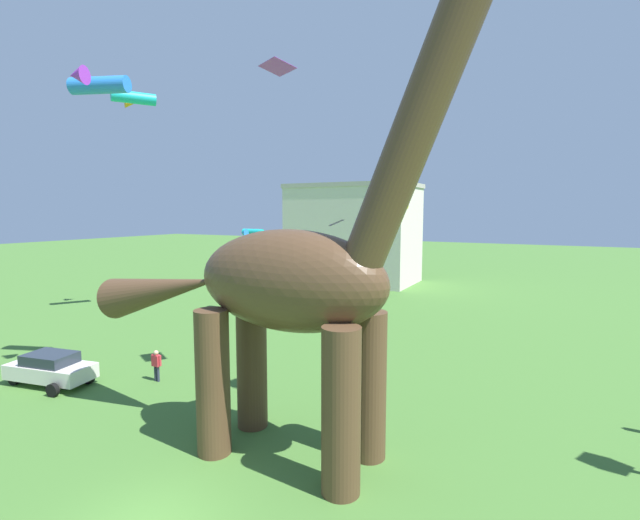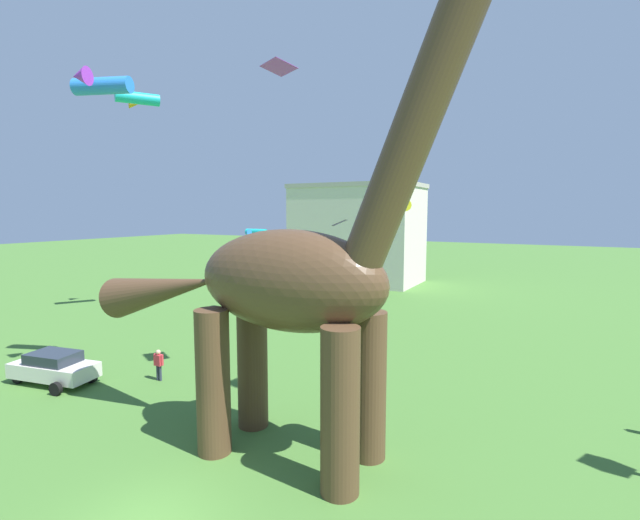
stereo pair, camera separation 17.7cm
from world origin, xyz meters
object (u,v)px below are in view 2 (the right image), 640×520
kite_mid_right (279,67)px  kite_far_left (137,99)px  dinosaur_sculpture (287,280)px  parked_sedan_left (54,367)px  kite_drifting (339,223)px  kite_far_right (397,205)px  kite_high_right (98,84)px  kite_near_high (254,232)px  person_photographer (159,362)px

kite_mid_right → kite_far_left: (-18.17, 7.76, 2.38)m
dinosaur_sculpture → kite_mid_right: dinosaur_sculpture is taller
dinosaur_sculpture → parked_sedan_left: (-13.68, 0.04, -5.33)m
kite_far_left → kite_drifting: bearing=27.4°
parked_sedan_left → kite_drifting: 21.38m
kite_mid_right → kite_far_left: kite_far_left is taller
kite_mid_right → dinosaur_sculpture: bearing=-54.3°
kite_far_right → kite_drifting: bearing=168.4°
kite_high_right → kite_far_left: 14.61m
parked_sedan_left → kite_high_right: bearing=25.8°
kite_high_right → kite_far_left: kite_far_left is taller
kite_mid_right → kite_near_high: kite_mid_right is taller
dinosaur_sculpture → kite_drifting: 20.76m
kite_high_right → kite_drifting: bearing=77.1°
parked_sedan_left → kite_drifting: size_ratio=2.23×
kite_far_right → dinosaur_sculpture: bearing=-82.7°
dinosaur_sculpture → parked_sedan_left: dinosaur_sculpture is taller
person_photographer → kite_near_high: size_ratio=0.78×
kite_drifting → parked_sedan_left: bearing=-108.0°
parked_sedan_left → kite_far_left: (-7.63, 12.09, 16.25)m
kite_far_right → kite_far_left: size_ratio=0.91×
kite_mid_right → kite_near_high: 18.44m
parked_sedan_left → kite_far_right: 22.95m
kite_drifting → kite_high_right: kite_high_right is taller
dinosaur_sculpture → kite_far_right: (-2.34, 18.29, 2.74)m
kite_mid_right → kite_high_right: 8.78m
dinosaur_sculpture → kite_far_right: 18.64m
kite_mid_right → kite_near_high: (-10.84, 12.65, -7.91)m
kite_far_right → kite_high_right: 19.77m
parked_sedan_left → kite_mid_right: 17.95m
dinosaur_sculpture → kite_drifting: dinosaur_sculpture is taller
person_photographer → kite_far_left: 22.13m
parked_sedan_left → kite_drifting: bearing=61.5°
person_photographer → kite_far_left: bearing=-66.0°
kite_mid_right → kite_high_right: (-8.34, -2.72, -0.28)m
kite_drifting → kite_mid_right: kite_mid_right is taller
kite_mid_right → kite_near_high: size_ratio=0.91×
kite_far_right → kite_drifting: 5.35m
kite_near_high → dinosaur_sculpture: bearing=-50.6°
kite_high_right → parked_sedan_left: bearing=-143.7°
person_photographer → kite_high_right: kite_high_right is taller
kite_drifting → kite_far_left: size_ratio=0.61×
kite_far_left → kite_near_high: 13.54m
kite_far_right → kite_near_high: bearing=-173.8°
parked_sedan_left → person_photographer: bearing=21.5°
kite_mid_right → kite_high_right: kite_mid_right is taller
kite_mid_right → kite_high_right: bearing=-161.9°
kite_far_left → kite_near_high: (7.33, 4.89, -10.29)m
parked_sedan_left → kite_far_left: size_ratio=1.35×
dinosaur_sculpture → person_photographer: bearing=148.7°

